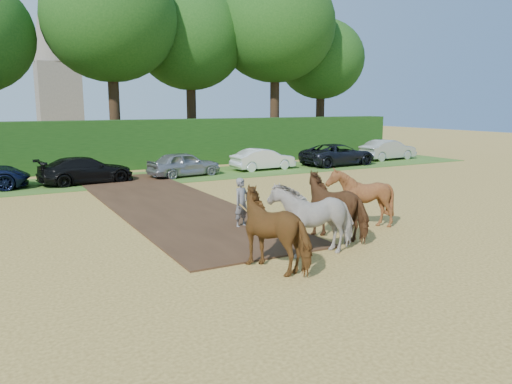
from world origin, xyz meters
TOP-DOWN VIEW (x-y plane):
  - ground at (0.00, 0.00)m, footprint 120.00×120.00m
  - earth_strip at (1.50, 7.00)m, footprint 4.50×17.00m
  - grass_verge at (0.00, 14.00)m, footprint 50.00×5.00m
  - hedgerow at (0.00, 18.50)m, footprint 46.00×1.60m
  - plough_team at (3.53, -0.94)m, footprint 6.46×5.58m
  - parked_cars at (2.21, 13.93)m, footprint 41.56×3.13m
  - treeline at (-1.69, 21.69)m, footprint 48.70×10.60m
  - church at (4.00, 55.00)m, footprint 5.20×5.20m

SIDE VIEW (x-z plane):
  - ground at x=0.00m, z-range 0.00..0.00m
  - grass_verge at x=0.00m, z-range 0.00..0.03m
  - earth_strip at x=1.50m, z-range 0.00..0.05m
  - parked_cars at x=2.21m, z-range -0.03..1.44m
  - plough_team at x=3.53m, z-range -0.01..1.94m
  - hedgerow at x=0.00m, z-range 0.00..3.00m
  - treeline at x=-1.69m, z-range 1.87..16.07m
  - church at x=4.00m, z-range 0.23..27.23m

